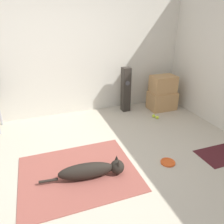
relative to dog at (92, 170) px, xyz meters
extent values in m
plane|color=#BCB29E|center=(0.04, 0.11, -0.12)|extent=(12.00, 12.00, 0.00)
cube|color=beige|center=(0.04, 2.21, 1.16)|extent=(8.00, 0.06, 2.55)
cube|color=#934C42|center=(-0.16, 0.14, -0.11)|extent=(1.53, 1.27, 0.01)
ellipsoid|color=black|center=(-0.08, 0.01, 0.00)|extent=(0.74, 0.26, 0.22)
sphere|color=black|center=(0.33, -0.04, -0.01)|extent=(0.19, 0.19, 0.19)
cone|color=black|center=(0.34, 0.01, 0.09)|extent=(0.06, 0.06, 0.08)
cone|color=black|center=(0.33, -0.09, 0.09)|extent=(0.06, 0.06, 0.08)
cylinder|color=black|center=(-0.55, 0.06, -0.06)|extent=(0.24, 0.06, 0.03)
cylinder|color=#DB511E|center=(1.10, -0.08, -0.11)|extent=(0.21, 0.21, 0.02)
torus|color=#DB511E|center=(1.10, -0.08, -0.10)|extent=(0.21, 0.21, 0.02)
cube|color=tan|center=(2.08, 1.70, 0.08)|extent=(0.58, 0.41, 0.40)
cube|color=tan|center=(2.08, 1.71, 0.46)|extent=(0.53, 0.37, 0.36)
cube|color=#2D2823|center=(1.28, 1.90, 0.36)|extent=(0.17, 0.17, 0.96)
cylinder|color=#4C4C51|center=(1.28, 1.82, 0.53)|extent=(0.09, 0.00, 0.09)
cylinder|color=#A8A8AD|center=(-1.26, 2.07, 0.12)|extent=(0.04, 0.04, 0.47)
sphere|color=#C6E033|center=(1.69, 1.35, -0.09)|extent=(0.07, 0.07, 0.07)
sphere|color=#C6E033|center=(1.72, 1.26, -0.09)|extent=(0.07, 0.07, 0.07)
cube|color=#47191E|center=(1.98, -0.18, -0.12)|extent=(0.69, 0.48, 0.01)
camera|label=1|loc=(-0.53, -2.23, 1.84)|focal=35.00mm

